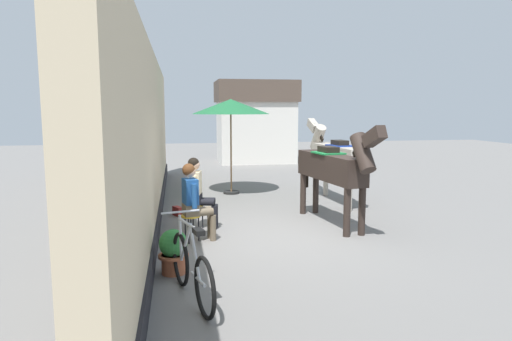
# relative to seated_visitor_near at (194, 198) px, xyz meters

# --- Properties ---
(ground_plane) EXTENTS (40.00, 40.00, 0.00)m
(ground_plane) POSITION_rel_seated_visitor_near_xyz_m (1.74, 3.15, -0.78)
(ground_plane) COLOR slate
(pub_facade_wall) EXTENTS (0.34, 14.00, 3.40)m
(pub_facade_wall) POSITION_rel_seated_visitor_near_xyz_m (-0.81, 1.65, 0.76)
(pub_facade_wall) COLOR #CCB793
(pub_facade_wall) RESTS_ON ground_plane
(distant_cottage) EXTENTS (3.40, 2.60, 3.50)m
(distant_cottage) POSITION_rel_seated_visitor_near_xyz_m (3.14, 11.81, 1.02)
(distant_cottage) COLOR silver
(distant_cottage) RESTS_ON ground_plane
(seated_visitor_near) EXTENTS (0.61, 0.48, 1.39)m
(seated_visitor_near) POSITION_rel_seated_visitor_near_xyz_m (0.00, 0.00, 0.00)
(seated_visitor_near) COLOR gold
(seated_visitor_near) RESTS_ON ground_plane
(seated_visitor_far) EXTENTS (0.61, 0.48, 1.39)m
(seated_visitor_far) POSITION_rel_seated_visitor_near_xyz_m (0.12, 0.90, 0.00)
(seated_visitor_far) COLOR gold
(seated_visitor_far) RESTS_ON ground_plane
(saddled_horse_near) EXTENTS (0.76, 2.98, 2.06)m
(saddled_horse_near) POSITION_rel_seated_visitor_near_xyz_m (2.78, 0.69, 0.38)
(saddled_horse_near) COLOR #2D231E
(saddled_horse_near) RESTS_ON ground_plane
(saddled_horse_far) EXTENTS (0.67, 2.99, 2.06)m
(saddled_horse_far) POSITION_rel_seated_visitor_near_xyz_m (3.60, 2.88, 0.38)
(saddled_horse_far) COLOR #B2A899
(saddled_horse_far) RESTS_ON ground_plane
(flower_planter_near) EXTENTS (0.43, 0.43, 0.64)m
(flower_planter_near) POSITION_rel_seated_visitor_near_xyz_m (-0.36, -1.54, -0.44)
(flower_planter_near) COLOR #A85638
(flower_planter_near) RESTS_ON ground_plane
(leaning_bicycle) EXTENTS (0.60, 1.72, 1.02)m
(leaning_bicycle) POSITION_rel_seated_visitor_near_xyz_m (-0.13, -2.51, -0.38)
(leaning_bicycle) COLOR black
(leaning_bicycle) RESTS_ON ground_plane
(cafe_parasol) EXTENTS (2.10, 2.10, 2.58)m
(cafe_parasol) POSITION_rel_seated_visitor_near_xyz_m (1.18, 4.44, 1.59)
(cafe_parasol) COLOR black
(cafe_parasol) RESTS_ON ground_plane
(satchel_bag) EXTENTS (0.24, 0.30, 0.20)m
(satchel_bag) POSITION_rel_seated_visitor_near_xyz_m (-0.28, 2.02, -0.68)
(satchel_bag) COLOR maroon
(satchel_bag) RESTS_ON ground_plane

